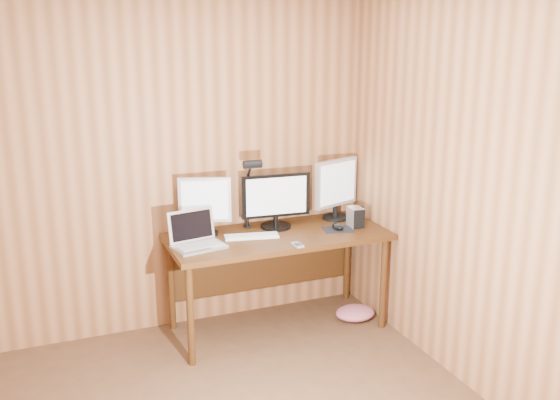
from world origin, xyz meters
TOP-DOWN VIEW (x-y plane):
  - room_shell at (0.00, 0.00)m, footprint 4.00×4.00m
  - desk at (0.93, 1.70)m, footprint 1.60×0.70m
  - monitor_center at (0.98, 1.78)m, footprint 0.53×0.23m
  - monitor_left at (0.44, 1.81)m, footprint 0.37×0.18m
  - monitor_right at (1.50, 1.82)m, footprint 0.41×0.20m
  - laptop at (0.31, 1.60)m, footprint 0.38×0.32m
  - keyboard at (0.73, 1.63)m, footprint 0.40×0.19m
  - mousepad at (1.39, 1.56)m, footprint 0.25×0.21m
  - mouse at (1.39, 1.56)m, footprint 0.08×0.12m
  - hard_drive at (1.54, 1.57)m, footprint 0.10×0.14m
  - phone at (0.96, 1.33)m, footprint 0.06×0.11m
  - speaker at (1.66, 1.69)m, footprint 0.05×0.05m
  - desk_lamp at (0.78, 1.79)m, footprint 0.13×0.19m
  - fabric_pile at (1.55, 1.54)m, footprint 0.35×0.30m

SIDE VIEW (x-z plane):
  - fabric_pile at x=1.55m, z-range 0.00..0.10m
  - desk at x=0.93m, z-range 0.25..1.00m
  - mousepad at x=1.39m, z-range 0.75..0.75m
  - phone at x=0.96m, z-range 0.75..0.76m
  - keyboard at x=0.73m, z-range 0.75..0.77m
  - mouse at x=1.39m, z-range 0.75..0.79m
  - speaker at x=1.66m, z-range 0.75..0.86m
  - laptop at x=0.31m, z-range 0.69..0.93m
  - hard_drive at x=1.54m, z-range 0.75..0.90m
  - monitor_center at x=0.98m, z-range 0.76..1.17m
  - monitor_left at x=0.44m, z-range 0.77..1.19m
  - monitor_right at x=1.50m, z-range 0.77..1.25m
  - desk_lamp at x=0.78m, z-range 0.82..1.40m
  - room_shell at x=0.00m, z-range -0.75..3.25m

